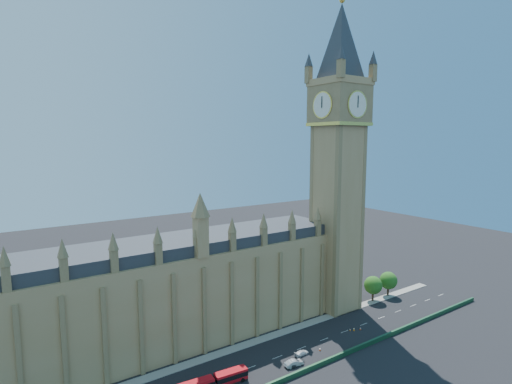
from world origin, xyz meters
TOP-DOWN VIEW (x-y plane):
  - ground at (0.00, 0.00)m, footprint 400.00×400.00m
  - palace_westminster at (-25.00, 22.00)m, footprint 120.00×20.00m
  - elizabeth_tower at (38.00, 13.99)m, footprint 20.59×20.59m
  - bridge_parapet at (0.00, -9.00)m, footprint 160.00×0.60m
  - kerb_north at (0.00, 9.50)m, footprint 160.00×3.00m
  - tree_east_near at (52.22, 10.08)m, footprint 6.00×6.00m
  - tree_east_far at (60.22, 10.08)m, footprint 6.00×6.00m
  - red_bus at (-15.36, -2.12)m, footprint 16.61×3.84m
  - car_grey at (5.76, -5.35)m, footprint 4.19×1.85m
  - car_silver at (4.94, -5.34)m, footprint 4.84×2.14m
  - car_white at (9.70, -2.64)m, footprint 4.16×1.93m
  - cone_a at (30.62, -1.03)m, footprint 0.60×0.60m
  - cone_b at (15.00, -3.67)m, footprint 0.52×0.52m
  - cone_c at (32.40, -1.82)m, footprint 0.58×0.58m
  - cone_d at (29.59, -0.52)m, footprint 0.51×0.51m

SIDE VIEW (x-z plane):
  - ground at x=0.00m, z-range 0.00..0.00m
  - kerb_north at x=0.00m, z-range 0.00..0.16m
  - cone_d at x=29.59m, z-range 0.00..0.62m
  - cone_b at x=15.00m, z-range 0.00..0.72m
  - cone_c at x=32.40m, z-range 0.00..0.73m
  - cone_a at x=30.62m, z-range -0.01..0.78m
  - car_white at x=9.70m, z-range 0.00..1.18m
  - bridge_parapet at x=0.00m, z-range 0.00..1.20m
  - car_grey at x=5.76m, z-range 0.00..1.40m
  - car_silver at x=4.94m, z-range 0.00..1.55m
  - red_bus at x=-15.36m, z-range 0.07..2.87m
  - tree_east_near at x=52.22m, z-range 1.39..9.89m
  - tree_east_far at x=60.22m, z-range 1.39..9.89m
  - palace_westminster at x=-25.00m, z-range -0.14..27.86m
  - elizabeth_tower at x=38.00m, z-range 2.06..107.06m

